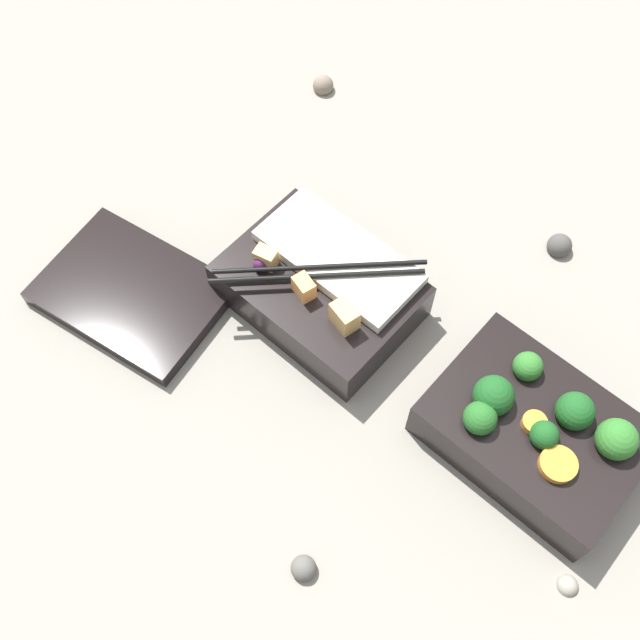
% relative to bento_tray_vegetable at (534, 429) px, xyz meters
% --- Properties ---
extents(ground_plane, '(3.00, 3.00, 0.00)m').
position_rel_bento_tray_vegetable_xyz_m(ground_plane, '(0.14, 0.03, -0.03)').
color(ground_plane, gray).
extents(bento_tray_vegetable, '(0.19, 0.14, 0.08)m').
position_rel_bento_tray_vegetable_xyz_m(bento_tray_vegetable, '(0.00, 0.00, 0.00)').
color(bento_tray_vegetable, black).
rests_on(bento_tray_vegetable, ground_plane).
extents(bento_tray_rice, '(0.19, 0.16, 0.08)m').
position_rel_bento_tray_vegetable_xyz_m(bento_tray_rice, '(0.25, 0.02, -0.00)').
color(bento_tray_rice, black).
rests_on(bento_tray_rice, ground_plane).
extents(bento_lid, '(0.21, 0.16, 0.02)m').
position_rel_bento_tray_vegetable_xyz_m(bento_lid, '(0.40, 0.14, -0.02)').
color(bento_lid, black).
rests_on(bento_lid, ground_plane).
extents(pebble_0, '(0.02, 0.02, 0.02)m').
position_rel_bento_tray_vegetable_xyz_m(pebble_0, '(0.08, 0.23, -0.02)').
color(pebble_0, '#595651').
rests_on(pebble_0, ground_plane).
extents(pebble_1, '(0.03, 0.03, 0.03)m').
position_rel_bento_tray_vegetable_xyz_m(pebble_1, '(0.45, -0.22, -0.02)').
color(pebble_1, '#7A6B5B').
rests_on(pebble_1, ground_plane).
extents(pebble_2, '(0.03, 0.03, 0.03)m').
position_rel_bento_tray_vegetable_xyz_m(pebble_2, '(0.10, -0.21, -0.02)').
color(pebble_2, '#474442').
rests_on(pebble_2, ground_plane).
extents(pebble_3, '(0.02, 0.02, 0.02)m').
position_rel_bento_tray_vegetable_xyz_m(pebble_3, '(-0.10, 0.09, -0.03)').
color(pebble_3, gray).
rests_on(pebble_3, ground_plane).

